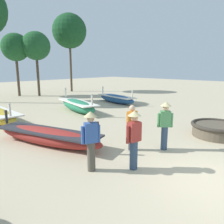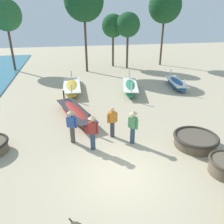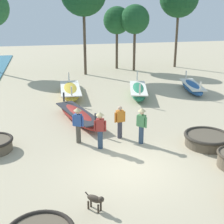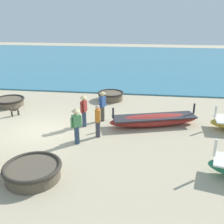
{
  "view_description": "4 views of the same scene",
  "coord_description": "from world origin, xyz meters",
  "px_view_note": "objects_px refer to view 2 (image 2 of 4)",
  "views": [
    {
      "loc": [
        -5.37,
        -1.41,
        2.82
      ],
      "look_at": [
        0.47,
        3.97,
        1.16
      ],
      "focal_mm": 35.0,
      "sensor_mm": 36.0,
      "label": 1
    },
    {
      "loc": [
        -1.75,
        -6.42,
        5.53
      ],
      "look_at": [
        0.49,
        3.83,
        0.93
      ],
      "focal_mm": 35.0,
      "sensor_mm": 36.0,
      "label": 2
    },
    {
      "loc": [
        -2.93,
        -10.21,
        5.93
      ],
      "look_at": [
        0.18,
        4.06,
        0.91
      ],
      "focal_mm": 50.0,
      "sensor_mm": 36.0,
      "label": 3
    },
    {
      "loc": [
        11.24,
        5.05,
        5.42
      ],
      "look_at": [
        -0.45,
        3.47,
        0.99
      ],
      "focal_mm": 42.0,
      "sensor_mm": 36.0,
      "label": 4
    }
  ],
  "objects_px": {
    "long_boat_blue_hull": "(130,87)",
    "fisherman_with_hat": "(92,130)",
    "long_boat_white_hull": "(75,113)",
    "long_boat_red_hull": "(72,87)",
    "fisherman_standing_right": "(112,122)",
    "tree_center": "(128,25)",
    "tree_right_mid": "(113,26)",
    "coracle_far_left": "(195,140)",
    "tree_left_mid": "(84,1)",
    "tree_leftmost": "(6,15)",
    "long_boat_ochre_hull": "(176,83)",
    "fisherman_standing_left": "(72,124)",
    "fisherman_crouching": "(133,125)",
    "tree_rightmost": "(165,6)"
  },
  "relations": [
    {
      "from": "long_boat_blue_hull",
      "to": "fisherman_with_hat",
      "type": "height_order",
      "value": "fisherman_with_hat"
    },
    {
      "from": "long_boat_white_hull",
      "to": "long_boat_red_hull",
      "type": "height_order",
      "value": "long_boat_red_hull"
    },
    {
      "from": "fisherman_standing_right",
      "to": "tree_center",
      "type": "height_order",
      "value": "tree_center"
    },
    {
      "from": "long_boat_white_hull",
      "to": "tree_right_mid",
      "type": "relative_size",
      "value": 0.8
    },
    {
      "from": "coracle_far_left",
      "to": "tree_left_mid",
      "type": "relative_size",
      "value": 0.23
    },
    {
      "from": "tree_leftmost",
      "to": "long_boat_ochre_hull",
      "type": "bearing_deg",
      "value": -33.49
    },
    {
      "from": "fisherman_standing_right",
      "to": "tree_center",
      "type": "distance_m",
      "value": 16.61
    },
    {
      "from": "fisherman_standing_left",
      "to": "tree_left_mid",
      "type": "distance_m",
      "value": 15.9
    },
    {
      "from": "fisherman_standing_right",
      "to": "fisherman_standing_left",
      "type": "relative_size",
      "value": 0.94
    },
    {
      "from": "tree_center",
      "to": "fisherman_crouching",
      "type": "bearing_deg",
      "value": -105.0
    },
    {
      "from": "fisherman_standing_right",
      "to": "tree_right_mid",
      "type": "height_order",
      "value": "tree_right_mid"
    },
    {
      "from": "fisherman_with_hat",
      "to": "tree_leftmost",
      "type": "relative_size",
      "value": 0.23
    },
    {
      "from": "long_boat_white_hull",
      "to": "fisherman_crouching",
      "type": "height_order",
      "value": "fisherman_crouching"
    },
    {
      "from": "long_boat_red_hull",
      "to": "tree_leftmost",
      "type": "xyz_separation_m",
      "value": [
        -5.82,
        8.84,
        5.32
      ]
    },
    {
      "from": "long_boat_ochre_hull",
      "to": "long_boat_blue_hull",
      "type": "xyz_separation_m",
      "value": [
        -4.19,
        -0.42,
        0.05
      ]
    },
    {
      "from": "long_boat_ochre_hull",
      "to": "tree_right_mid",
      "type": "bearing_deg",
      "value": 109.17
    },
    {
      "from": "fisherman_with_hat",
      "to": "tree_rightmost",
      "type": "bearing_deg",
      "value": 57.81
    },
    {
      "from": "fisherman_with_hat",
      "to": "tree_right_mid",
      "type": "height_order",
      "value": "tree_right_mid"
    },
    {
      "from": "tree_leftmost",
      "to": "fisherman_standing_right",
      "type": "bearing_deg",
      "value": -65.82
    },
    {
      "from": "long_boat_white_hull",
      "to": "fisherman_standing_right",
      "type": "relative_size",
      "value": 3.0
    },
    {
      "from": "long_boat_red_hull",
      "to": "tree_rightmost",
      "type": "bearing_deg",
      "value": 36.77
    },
    {
      "from": "long_boat_ochre_hull",
      "to": "tree_leftmost",
      "type": "xyz_separation_m",
      "value": [
        -14.5,
        9.59,
        5.34
      ]
    },
    {
      "from": "fisherman_with_hat",
      "to": "tree_center",
      "type": "height_order",
      "value": "tree_center"
    },
    {
      "from": "tree_leftmost",
      "to": "tree_left_mid",
      "type": "bearing_deg",
      "value": -15.17
    },
    {
      "from": "tree_center",
      "to": "tree_leftmost",
      "type": "distance_m",
      "value": 12.66
    },
    {
      "from": "long_boat_ochre_hull",
      "to": "long_boat_blue_hull",
      "type": "relative_size",
      "value": 0.94
    },
    {
      "from": "long_boat_white_hull",
      "to": "tree_rightmost",
      "type": "xyz_separation_m",
      "value": [
        11.29,
        13.52,
        6.26
      ]
    },
    {
      "from": "coracle_far_left",
      "to": "tree_right_mid",
      "type": "height_order",
      "value": "tree_right_mid"
    },
    {
      "from": "fisherman_standing_right",
      "to": "tree_rightmost",
      "type": "relative_size",
      "value": 0.19
    },
    {
      "from": "long_boat_blue_hull",
      "to": "fisherman_standing_left",
      "type": "bearing_deg",
      "value": -125.94
    },
    {
      "from": "long_boat_red_hull",
      "to": "fisherman_with_hat",
      "type": "relative_size",
      "value": 2.81
    },
    {
      "from": "tree_left_mid",
      "to": "tree_leftmost",
      "type": "bearing_deg",
      "value": 164.83
    },
    {
      "from": "tree_right_mid",
      "to": "tree_rightmost",
      "type": "distance_m",
      "value": 6.28
    },
    {
      "from": "long_boat_blue_hull",
      "to": "tree_left_mid",
      "type": "relative_size",
      "value": 0.5
    },
    {
      "from": "long_boat_blue_hull",
      "to": "long_boat_white_hull",
      "type": "bearing_deg",
      "value": -139.04
    },
    {
      "from": "long_boat_ochre_hull",
      "to": "fisherman_crouching",
      "type": "bearing_deg",
      "value": -128.93
    },
    {
      "from": "long_boat_ochre_hull",
      "to": "fisherman_crouching",
      "type": "relative_size",
      "value": 2.49
    },
    {
      "from": "long_boat_ochre_hull",
      "to": "tree_leftmost",
      "type": "bearing_deg",
      "value": 146.51
    },
    {
      "from": "fisherman_with_hat",
      "to": "tree_leftmost",
      "type": "xyz_separation_m",
      "value": [
        -6.34,
        17.47,
        4.72
      ]
    },
    {
      "from": "coracle_far_left",
      "to": "tree_rightmost",
      "type": "bearing_deg",
      "value": 71.17
    },
    {
      "from": "fisherman_standing_right",
      "to": "tree_rightmost",
      "type": "distance_m",
      "value": 19.65
    },
    {
      "from": "long_boat_white_hull",
      "to": "tree_leftmost",
      "type": "bearing_deg",
      "value": 112.53
    },
    {
      "from": "long_boat_ochre_hull",
      "to": "fisherman_standing_left",
      "type": "xyz_separation_m",
      "value": [
        -9.02,
        -7.08,
        0.62
      ]
    },
    {
      "from": "fisherman_standing_left",
      "to": "tree_right_mid",
      "type": "distance_m",
      "value": 18.0
    },
    {
      "from": "coracle_far_left",
      "to": "fisherman_standing_right",
      "type": "distance_m",
      "value": 3.97
    },
    {
      "from": "long_boat_red_hull",
      "to": "fisherman_with_hat",
      "type": "xyz_separation_m",
      "value": [
        0.52,
        -8.64,
        0.61
      ]
    },
    {
      "from": "fisherman_standing_right",
      "to": "fisherman_crouching",
      "type": "relative_size",
      "value": 0.94
    },
    {
      "from": "fisherman_with_hat",
      "to": "tree_right_mid",
      "type": "distance_m",
      "value": 18.5
    },
    {
      "from": "tree_leftmost",
      "to": "fisherman_standing_left",
      "type": "bearing_deg",
      "value": -71.79
    },
    {
      "from": "long_boat_red_hull",
      "to": "fisherman_with_hat",
      "type": "bearing_deg",
      "value": -86.54
    }
  ]
}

